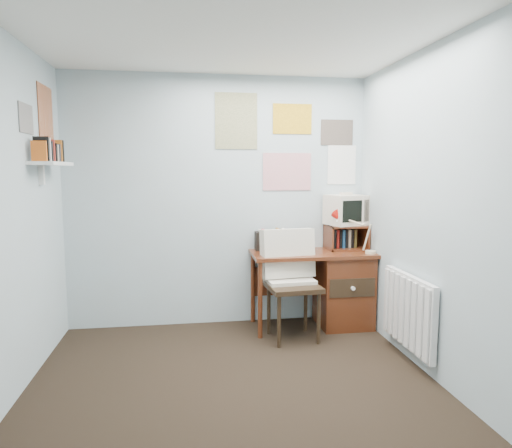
% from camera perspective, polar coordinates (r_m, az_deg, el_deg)
% --- Properties ---
extents(ground, '(3.50, 3.50, 0.00)m').
position_cam_1_polar(ground, '(3.26, -2.08, -22.03)').
color(ground, black).
rests_on(ground, ground).
extents(back_wall, '(3.00, 0.02, 2.50)m').
position_cam_1_polar(back_wall, '(4.61, -4.68, 2.79)').
color(back_wall, '#A1B3B8').
rests_on(back_wall, ground).
extents(right_wall, '(0.02, 3.50, 2.50)m').
position_cam_1_polar(right_wall, '(3.39, 23.93, 0.78)').
color(right_wall, '#A1B3B8').
rests_on(right_wall, ground).
extents(ceiling, '(3.00, 3.50, 0.02)m').
position_cam_1_polar(ceiling, '(3.00, -2.30, 24.84)').
color(ceiling, white).
rests_on(ceiling, back_wall).
extents(desk, '(1.20, 0.55, 0.76)m').
position_cam_1_polar(desk, '(4.71, 10.16, -7.62)').
color(desk, '#5C2915').
rests_on(desk, ground).
extents(desk_chair, '(0.54, 0.52, 0.99)m').
position_cam_1_polar(desk_chair, '(4.26, 4.68, -7.86)').
color(desk_chair, black).
rests_on(desk_chair, ground).
extents(desk_lamp, '(0.31, 0.29, 0.37)m').
position_cam_1_polar(desk_lamp, '(4.55, 14.19, -1.31)').
color(desk_lamp, red).
rests_on(desk_lamp, desk).
extents(tv_riser, '(0.40, 0.30, 0.25)m').
position_cam_1_polar(tv_riser, '(4.76, 11.20, -1.61)').
color(tv_riser, '#5C2915').
rests_on(tv_riser, desk).
extents(crt_tv, '(0.43, 0.41, 0.33)m').
position_cam_1_polar(crt_tv, '(4.74, 11.17, 1.91)').
color(crt_tv, beige).
rests_on(crt_tv, tv_riser).
extents(book_row, '(0.60, 0.14, 0.22)m').
position_cam_1_polar(book_row, '(4.65, 3.59, -1.87)').
color(book_row, '#5C2915').
rests_on(book_row, desk).
extents(radiator, '(0.09, 0.80, 0.60)m').
position_cam_1_polar(radiator, '(4.00, 18.54, -10.30)').
color(radiator, white).
rests_on(radiator, right_wall).
extents(wall_shelf, '(0.20, 0.62, 0.24)m').
position_cam_1_polar(wall_shelf, '(4.08, -24.20, 6.90)').
color(wall_shelf, white).
rests_on(wall_shelf, left_wall).
extents(posters_back, '(1.20, 0.01, 0.90)m').
position_cam_1_polar(posters_back, '(4.70, 3.94, 10.19)').
color(posters_back, white).
rests_on(posters_back, back_wall).
extents(posters_left, '(0.01, 0.70, 0.60)m').
position_cam_1_polar(posters_left, '(4.13, -25.75, 12.11)').
color(posters_left, white).
rests_on(posters_left, left_wall).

